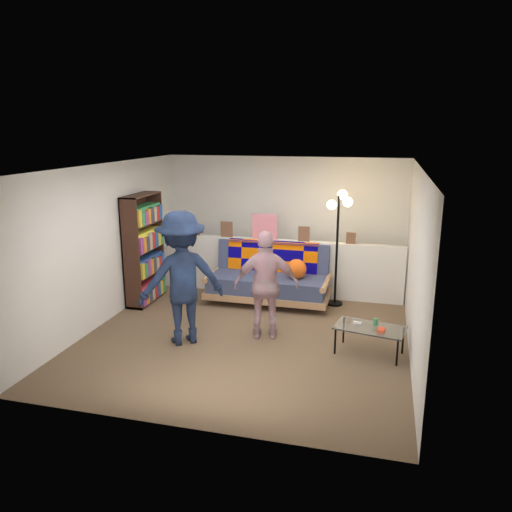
{
  "coord_description": "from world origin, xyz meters",
  "views": [
    {
      "loc": [
        1.8,
        -6.58,
        2.91
      ],
      "look_at": [
        0.0,
        0.4,
        1.05
      ],
      "focal_mm": 35.0,
      "sensor_mm": 36.0,
      "label": 1
    }
  ],
  "objects_px": {
    "person_left": "(182,278)",
    "futon_sofa": "(270,278)",
    "bookshelf": "(144,252)",
    "person_right": "(266,285)",
    "coffee_table": "(370,329)",
    "floor_lamp": "(339,225)"
  },
  "relations": [
    {
      "from": "floor_lamp",
      "to": "person_right",
      "type": "xyz_separation_m",
      "value": [
        -0.83,
        -1.64,
        -0.59
      ]
    },
    {
      "from": "coffee_table",
      "to": "floor_lamp",
      "type": "xyz_separation_m",
      "value": [
        -0.62,
        1.83,
        1.02
      ]
    },
    {
      "from": "futon_sofa",
      "to": "person_right",
      "type": "distance_m",
      "value": 1.57
    },
    {
      "from": "person_left",
      "to": "person_right",
      "type": "bearing_deg",
      "value": 164.93
    },
    {
      "from": "bookshelf",
      "to": "floor_lamp",
      "type": "xyz_separation_m",
      "value": [
        3.19,
        0.66,
        0.5
      ]
    },
    {
      "from": "coffee_table",
      "to": "person_right",
      "type": "height_order",
      "value": "person_right"
    },
    {
      "from": "bookshelf",
      "to": "person_left",
      "type": "distance_m",
      "value": 1.9
    },
    {
      "from": "coffee_table",
      "to": "floor_lamp",
      "type": "distance_m",
      "value": 2.19
    },
    {
      "from": "bookshelf",
      "to": "person_left",
      "type": "xyz_separation_m",
      "value": [
        1.28,
        -1.41,
        0.06
      ]
    },
    {
      "from": "coffee_table",
      "to": "person_left",
      "type": "bearing_deg",
      "value": -174.64
    },
    {
      "from": "futon_sofa",
      "to": "floor_lamp",
      "type": "relative_size",
      "value": 1.08
    },
    {
      "from": "coffee_table",
      "to": "person_right",
      "type": "distance_m",
      "value": 1.52
    },
    {
      "from": "futon_sofa",
      "to": "bookshelf",
      "type": "distance_m",
      "value": 2.19
    },
    {
      "from": "futon_sofa",
      "to": "coffee_table",
      "type": "xyz_separation_m",
      "value": [
        1.73,
        -1.69,
        -0.06
      ]
    },
    {
      "from": "futon_sofa",
      "to": "person_right",
      "type": "height_order",
      "value": "person_right"
    },
    {
      "from": "coffee_table",
      "to": "person_left",
      "type": "relative_size",
      "value": 0.53
    },
    {
      "from": "futon_sofa",
      "to": "person_left",
      "type": "relative_size",
      "value": 1.13
    },
    {
      "from": "floor_lamp",
      "to": "person_right",
      "type": "distance_m",
      "value": 1.93
    },
    {
      "from": "bookshelf",
      "to": "person_left",
      "type": "bearing_deg",
      "value": -47.67
    },
    {
      "from": "bookshelf",
      "to": "coffee_table",
      "type": "height_order",
      "value": "bookshelf"
    },
    {
      "from": "floor_lamp",
      "to": "person_left",
      "type": "relative_size",
      "value": 1.04
    },
    {
      "from": "person_left",
      "to": "futon_sofa",
      "type": "bearing_deg",
      "value": -149.17
    }
  ]
}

